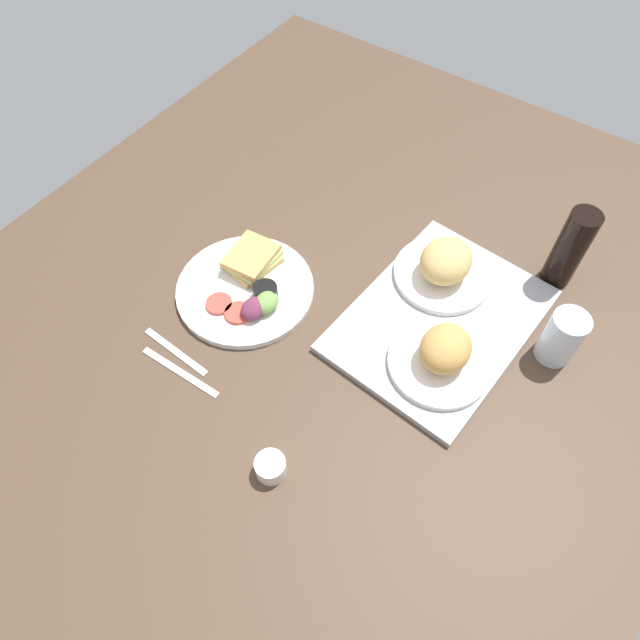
{
  "coord_description": "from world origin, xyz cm",
  "views": [
    {
      "loc": [
        55.33,
        40.29,
        100.27
      ],
      "look_at": [
        2.0,
        3.0,
        4.0
      ],
      "focal_mm": 32.25,
      "sensor_mm": 36.0,
      "label": 1
    }
  ],
  "objects_px": {
    "soda_bottle": "(570,249)",
    "espresso_cup": "(271,467)",
    "plate_with_salad": "(248,286)",
    "bread_plate_near": "(445,266)",
    "serving_tray": "(440,320)",
    "fork": "(176,351)",
    "knife": "(180,372)",
    "drinking_glass": "(562,337)",
    "bread_plate_far": "(443,355)"
  },
  "relations": [
    {
      "from": "serving_tray",
      "to": "soda_bottle",
      "type": "xyz_separation_m",
      "value": [
        -0.25,
        0.15,
        0.09
      ]
    },
    {
      "from": "plate_with_salad",
      "to": "drinking_glass",
      "type": "relative_size",
      "value": 2.45
    },
    {
      "from": "bread_plate_far",
      "to": "espresso_cup",
      "type": "xyz_separation_m",
      "value": [
        0.36,
        -0.14,
        -0.03
      ]
    },
    {
      "from": "fork",
      "to": "knife",
      "type": "xyz_separation_m",
      "value": [
        0.03,
        0.04,
        0.0
      ]
    },
    {
      "from": "bread_plate_far",
      "to": "espresso_cup",
      "type": "bearing_deg",
      "value": -21.78
    },
    {
      "from": "serving_tray",
      "to": "bread_plate_far",
      "type": "height_order",
      "value": "bread_plate_far"
    },
    {
      "from": "bread_plate_far",
      "to": "soda_bottle",
      "type": "bearing_deg",
      "value": 163.72
    },
    {
      "from": "espresso_cup",
      "to": "bread_plate_near",
      "type": "bearing_deg",
      "value": 175.51
    },
    {
      "from": "plate_with_salad",
      "to": "soda_bottle",
      "type": "xyz_separation_m",
      "value": [
        -0.42,
        0.53,
        0.08
      ]
    },
    {
      "from": "fork",
      "to": "knife",
      "type": "distance_m",
      "value": 0.05
    },
    {
      "from": "serving_tray",
      "to": "fork",
      "type": "relative_size",
      "value": 2.65
    },
    {
      "from": "plate_with_salad",
      "to": "fork",
      "type": "xyz_separation_m",
      "value": [
        0.21,
        -0.02,
        -0.01
      ]
    },
    {
      "from": "drinking_glass",
      "to": "bread_plate_far",
      "type": "bearing_deg",
      "value": -47.18
    },
    {
      "from": "soda_bottle",
      "to": "espresso_cup",
      "type": "height_order",
      "value": "soda_bottle"
    },
    {
      "from": "plate_with_salad",
      "to": "espresso_cup",
      "type": "distance_m",
      "value": 0.41
    },
    {
      "from": "serving_tray",
      "to": "drinking_glass",
      "type": "xyz_separation_m",
      "value": [
        -0.06,
        0.22,
        0.05
      ]
    },
    {
      "from": "bread_plate_far",
      "to": "espresso_cup",
      "type": "height_order",
      "value": "bread_plate_far"
    },
    {
      "from": "espresso_cup",
      "to": "knife",
      "type": "distance_m",
      "value": 0.28
    },
    {
      "from": "plate_with_salad",
      "to": "soda_bottle",
      "type": "bearing_deg",
      "value": 128.05
    },
    {
      "from": "espresso_cup",
      "to": "serving_tray",
      "type": "bearing_deg",
      "value": 168.45
    },
    {
      "from": "plate_with_salad",
      "to": "serving_tray",
      "type": "bearing_deg",
      "value": 113.4
    },
    {
      "from": "espresso_cup",
      "to": "fork",
      "type": "height_order",
      "value": "espresso_cup"
    },
    {
      "from": "serving_tray",
      "to": "bread_plate_near",
      "type": "height_order",
      "value": "bread_plate_near"
    },
    {
      "from": "bread_plate_far",
      "to": "plate_with_salad",
      "type": "height_order",
      "value": "bread_plate_far"
    },
    {
      "from": "bread_plate_far",
      "to": "espresso_cup",
      "type": "relative_size",
      "value": 3.65
    },
    {
      "from": "knife",
      "to": "bread_plate_far",
      "type": "bearing_deg",
      "value": 34.58
    },
    {
      "from": "serving_tray",
      "to": "bread_plate_near",
      "type": "distance_m",
      "value": 0.12
    },
    {
      "from": "drinking_glass",
      "to": "soda_bottle",
      "type": "bearing_deg",
      "value": -159.5
    },
    {
      "from": "soda_bottle",
      "to": "serving_tray",
      "type": "bearing_deg",
      "value": -31.12
    },
    {
      "from": "plate_with_salad",
      "to": "espresso_cup",
      "type": "xyz_separation_m",
      "value": [
        0.29,
        0.29,
        0.0
      ]
    },
    {
      "from": "knife",
      "to": "bread_plate_near",
      "type": "bearing_deg",
      "value": 56.04
    },
    {
      "from": "serving_tray",
      "to": "bread_plate_far",
      "type": "xyz_separation_m",
      "value": [
        0.1,
        0.05,
        0.04
      ]
    },
    {
      "from": "serving_tray",
      "to": "plate_with_salad",
      "type": "height_order",
      "value": "plate_with_salad"
    },
    {
      "from": "bread_plate_near",
      "to": "knife",
      "type": "distance_m",
      "value": 0.59
    },
    {
      "from": "serving_tray",
      "to": "bread_plate_near",
      "type": "relative_size",
      "value": 2.11
    },
    {
      "from": "bread_plate_near",
      "to": "soda_bottle",
      "type": "xyz_separation_m",
      "value": [
        -0.15,
        0.2,
        0.04
      ]
    },
    {
      "from": "drinking_glass",
      "to": "espresso_cup",
      "type": "height_order",
      "value": "drinking_glass"
    },
    {
      "from": "plate_with_salad",
      "to": "drinking_glass",
      "type": "height_order",
      "value": "drinking_glass"
    },
    {
      "from": "drinking_glass",
      "to": "soda_bottle",
      "type": "distance_m",
      "value": 0.21
    },
    {
      "from": "drinking_glass",
      "to": "knife",
      "type": "bearing_deg",
      "value": -51.67
    },
    {
      "from": "soda_bottle",
      "to": "fork",
      "type": "bearing_deg",
      "value": -41.77
    },
    {
      "from": "bread_plate_near",
      "to": "bread_plate_far",
      "type": "xyz_separation_m",
      "value": [
        0.19,
        0.1,
        -0.0
      ]
    },
    {
      "from": "fork",
      "to": "bread_plate_near",
      "type": "bearing_deg",
      "value": 55.69
    },
    {
      "from": "bread_plate_near",
      "to": "espresso_cup",
      "type": "bearing_deg",
      "value": -4.49
    },
    {
      "from": "plate_with_salad",
      "to": "knife",
      "type": "height_order",
      "value": "plate_with_salad"
    },
    {
      "from": "serving_tray",
      "to": "knife",
      "type": "distance_m",
      "value": 0.54
    },
    {
      "from": "bread_plate_near",
      "to": "espresso_cup",
      "type": "xyz_separation_m",
      "value": [
        0.55,
        -0.04,
        -0.03
      ]
    },
    {
      "from": "bread_plate_near",
      "to": "plate_with_salad",
      "type": "height_order",
      "value": "bread_plate_near"
    },
    {
      "from": "espresso_cup",
      "to": "knife",
      "type": "xyz_separation_m",
      "value": [
        -0.06,
        -0.27,
        -0.02
      ]
    },
    {
      "from": "serving_tray",
      "to": "espresso_cup",
      "type": "relative_size",
      "value": 8.04
    }
  ]
}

